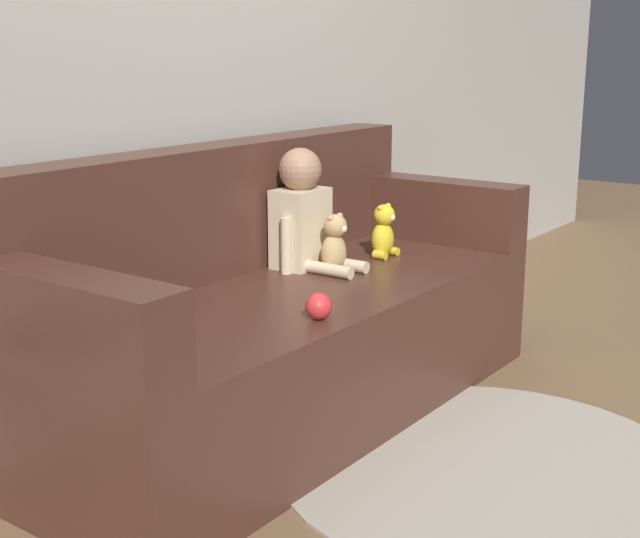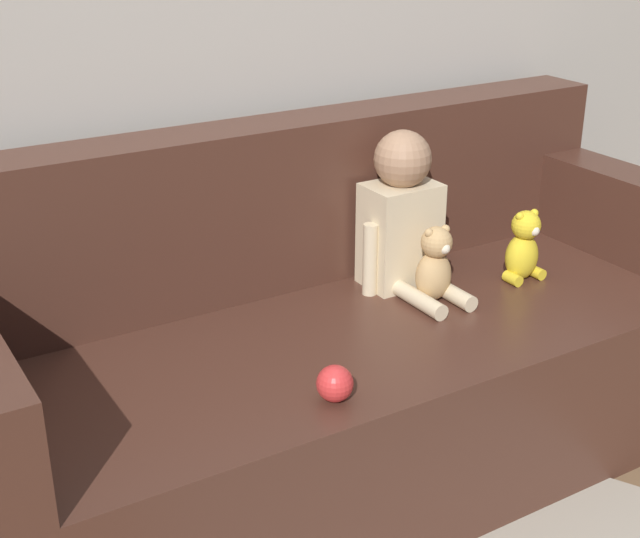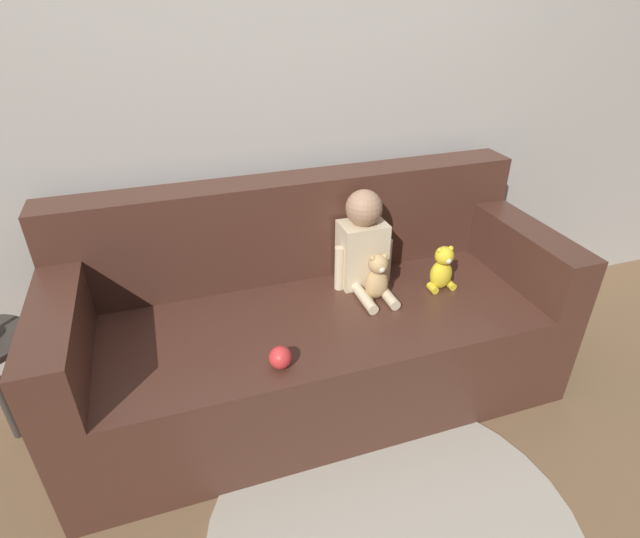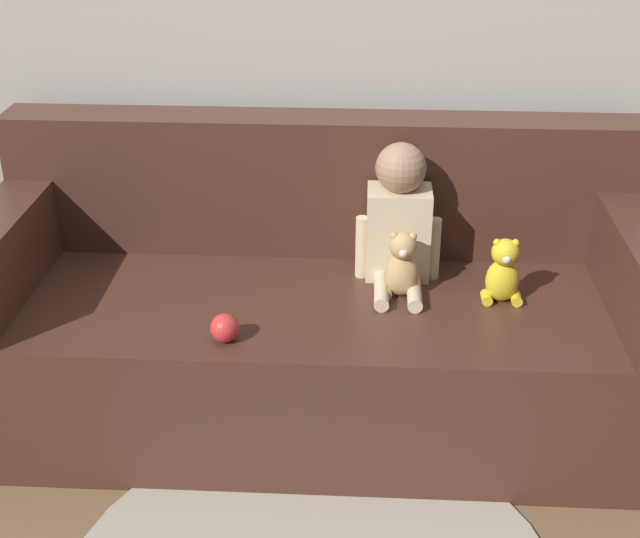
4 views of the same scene
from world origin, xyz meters
name	(u,v)px [view 3 (image 3 of 4)]	position (x,y,z in m)	size (l,w,h in m)	color
ground_plane	(318,389)	(0.00, 0.00, 0.00)	(12.00, 12.00, 0.00)	brown
wall_back	(279,73)	(0.00, 0.50, 1.30)	(8.00, 0.05, 2.60)	#ADA89E
couch	(314,325)	(0.00, 0.05, 0.33)	(2.05, 0.82, 0.91)	#47281E
person_baby	(363,244)	(0.25, 0.13, 0.65)	(0.26, 0.33, 0.44)	beige
teddy_bear_brown	(377,278)	(0.26, -0.01, 0.56)	(0.12, 0.10, 0.21)	tan
plush_toy_side	(442,269)	(0.56, -0.03, 0.55)	(0.12, 0.09, 0.21)	yellow
toy_ball	(280,357)	(-0.24, -0.30, 0.50)	(0.08, 0.08, 0.08)	red
floor_rug	(395,533)	(0.03, -0.74, 0.01)	(1.28, 1.28, 0.01)	#B2A893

